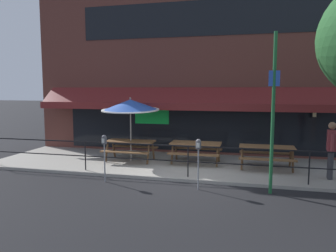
# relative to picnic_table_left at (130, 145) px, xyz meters

# --- Properties ---
(ground_plane) EXTENTS (120.00, 120.00, 0.00)m
(ground_plane) POSITION_rel_picnic_table_left_xyz_m (2.50, -1.98, -0.71)
(ground_plane) COLOR black
(patio_deck) EXTENTS (15.00, 4.00, 0.10)m
(patio_deck) POSITION_rel_picnic_table_left_xyz_m (2.50, 0.02, -0.66)
(patio_deck) COLOR #9E998E
(patio_deck) RESTS_ON ground
(restaurant_building) EXTENTS (15.00, 1.60, 7.97)m
(restaurant_building) POSITION_rel_picnic_table_left_xyz_m (2.50, 2.25, 3.25)
(restaurant_building) COLOR brown
(restaurant_building) RESTS_ON ground
(patio_railing) EXTENTS (13.84, 0.04, 0.97)m
(patio_railing) POSITION_rel_picnic_table_left_xyz_m (2.50, -1.68, 0.09)
(patio_railing) COLOR black
(patio_railing) RESTS_ON patio_deck
(picnic_table_left) EXTENTS (1.80, 1.42, 0.76)m
(picnic_table_left) POSITION_rel_picnic_table_left_xyz_m (0.00, 0.00, 0.00)
(picnic_table_left) COLOR brown
(picnic_table_left) RESTS_ON patio_deck
(picnic_table_centre) EXTENTS (1.80, 1.42, 0.76)m
(picnic_table_centre) POSITION_rel_picnic_table_left_xyz_m (2.44, 0.19, 0.00)
(picnic_table_centre) COLOR brown
(picnic_table_centre) RESTS_ON patio_deck
(picnic_table_right) EXTENTS (1.80, 1.42, 0.76)m
(picnic_table_right) POSITION_rel_picnic_table_left_xyz_m (4.88, -0.04, 0.00)
(picnic_table_right) COLOR brown
(picnic_table_right) RESTS_ON patio_deck
(patio_umbrella_left) EXTENTS (2.14, 2.14, 2.38)m
(patio_umbrella_left) POSITION_rel_picnic_table_left_xyz_m (-0.00, 0.08, 1.47)
(patio_umbrella_left) COLOR #B7B2A8
(patio_umbrella_left) RESTS_ON patio_deck
(pedestrian_walking) EXTENTS (0.29, 0.62, 1.71)m
(pedestrian_walking) POSITION_rel_picnic_table_left_xyz_m (6.68, -0.86, 0.35)
(pedestrian_walking) COLOR #333338
(pedestrian_walking) RESTS_ON patio_deck
(parking_meter_near) EXTENTS (0.15, 0.16, 1.42)m
(parking_meter_near) POSITION_rel_picnic_table_left_xyz_m (0.11, -2.47, 0.44)
(parking_meter_near) COLOR gray
(parking_meter_near) RESTS_ON ground
(parking_meter_far) EXTENTS (0.15, 0.16, 1.42)m
(parking_meter_far) POSITION_rel_picnic_table_left_xyz_m (2.95, -2.56, 0.44)
(parking_meter_far) COLOR gray
(parking_meter_far) RESTS_ON ground
(street_sign_pole) EXTENTS (0.28, 0.09, 4.24)m
(street_sign_pole) POSITION_rel_picnic_table_left_xyz_m (4.88, -2.43, 1.47)
(street_sign_pole) COLOR #1E6033
(street_sign_pole) RESTS_ON ground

